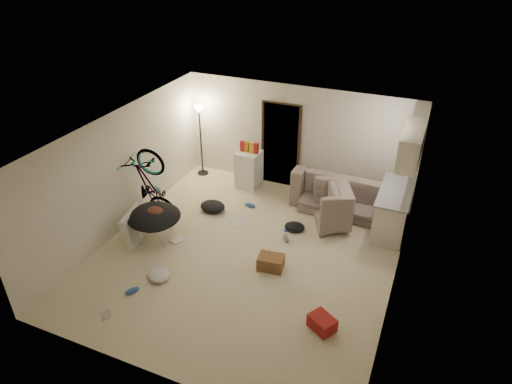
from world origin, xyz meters
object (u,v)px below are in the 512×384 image
at_px(saucer_chair, 155,221).
at_px(drink_case_b, 322,323).
at_px(floor_lamp, 200,126).
at_px(kitchen_counter, 393,211).
at_px(tv_box, 136,223).
at_px(sofa, 343,194).
at_px(drink_case_a, 271,262).
at_px(bicycle, 152,202).
at_px(armchair, 348,210).
at_px(mini_fridge, 249,169).
at_px(juicer, 269,255).

bearing_deg(saucer_chair, drink_case_b, -15.16).
distance_m(floor_lamp, saucer_chair, 3.06).
height_order(kitchen_counter, saucer_chair, kitchen_counter).
distance_m(floor_lamp, tv_box, 3.12).
bearing_deg(sofa, drink_case_a, 76.16).
xyz_separation_m(floor_lamp, bicycle, (0.10, -2.34, -0.83)).
bearing_deg(armchair, saucer_chair, 96.56).
xyz_separation_m(sofa, mini_fridge, (-2.34, 0.10, 0.12)).
distance_m(armchair, bicycle, 4.14).
relative_size(bicycle, saucer_chair, 1.74).
xyz_separation_m(armchair, mini_fridge, (-2.61, 0.74, 0.11)).
distance_m(sofa, mini_fridge, 2.35).
xyz_separation_m(saucer_chair, tv_box, (-0.42, -0.07, -0.13)).
relative_size(kitchen_counter, mini_fridge, 1.68).
height_order(bicycle, drink_case_b, bicycle).
height_order(bicycle, juicer, bicycle).
relative_size(mini_fridge, drink_case_a, 1.91).
height_order(kitchen_counter, bicycle, bicycle).
bearing_deg(saucer_chair, armchair, 30.82).
bearing_deg(mini_fridge, bicycle, -115.06).
bearing_deg(mini_fridge, kitchen_counter, -4.97).
relative_size(mini_fridge, drink_case_b, 2.20).
height_order(floor_lamp, kitchen_counter, floor_lamp).
distance_m(armchair, saucer_chair, 4.00).
bearing_deg(bicycle, mini_fridge, -30.57).
height_order(floor_lamp, juicer, floor_lamp).
distance_m(armchair, tv_box, 4.40).
height_order(sofa, saucer_chair, saucer_chair).
relative_size(kitchen_counter, bicycle, 0.82).
xyz_separation_m(mini_fridge, drink_case_b, (2.92, -3.80, -0.33)).
xyz_separation_m(armchair, drink_case_b, (0.32, -3.07, -0.22)).
xyz_separation_m(bicycle, drink_case_b, (4.17, -1.56, -0.36)).
bearing_deg(bicycle, tv_box, 178.49).
height_order(bicycle, saucer_chair, bicycle).
bearing_deg(juicer, kitchen_counter, 44.51).
bearing_deg(juicer, floor_lamp, 137.74).
xyz_separation_m(floor_lamp, sofa, (3.69, -0.20, -0.99)).
bearing_deg(armchair, bicycle, 87.05).
bearing_deg(drink_case_b, drink_case_a, 171.03).
xyz_separation_m(saucer_chair, drink_case_a, (2.47, 0.05, -0.31)).
relative_size(sofa, mini_fridge, 2.47).
relative_size(bicycle, mini_fridge, 2.06).
xyz_separation_m(floor_lamp, mini_fridge, (1.35, -0.10, -0.86)).
bearing_deg(drink_case_a, juicer, 111.35).
relative_size(floor_lamp, armchair, 1.74).
height_order(sofa, armchair, armchair).
bearing_deg(mini_fridge, tv_box, -109.56).
relative_size(armchair, drink_case_a, 2.23).
bearing_deg(saucer_chair, tv_box, -170.56).
distance_m(bicycle, saucer_chair, 0.69).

